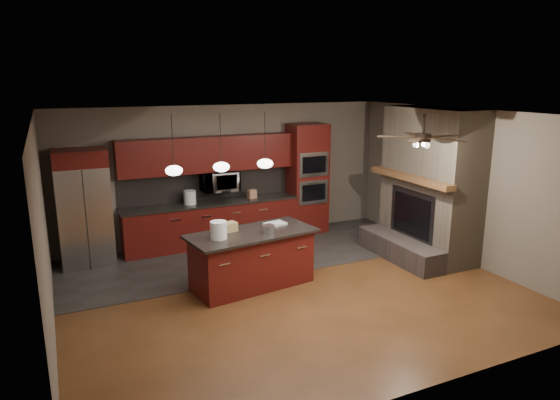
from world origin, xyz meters
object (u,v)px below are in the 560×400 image
paint_tray (275,224)px  counter_box (252,194)px  refrigerator (84,208)px  kitchen_island (252,259)px  white_bucket (219,230)px  cardboard_box (229,227)px  microwave (219,181)px  oven_tower (307,179)px  paint_can (268,229)px  counter_bucket (190,197)px

paint_tray → counter_box: 2.06m
refrigerator → kitchen_island: size_ratio=0.97×
white_bucket → cardboard_box: bearing=46.9°
cardboard_box → microwave: bearing=60.5°
white_bucket → microwave: bearing=71.3°
paint_tray → cardboard_box: bearing=172.4°
kitchen_island → counter_box: counter_box is taller
paint_tray → oven_tower: bearing=40.8°
microwave → refrigerator: 2.61m
microwave → counter_box: microwave is taller
kitchen_island → oven_tower: bearing=37.9°
oven_tower → microwave: 1.98m
paint_tray → kitchen_island: bearing=-166.0°
paint_can → counter_box: counter_box is taller
white_bucket → cardboard_box: (0.27, 0.29, -0.06)m
counter_bucket → microwave: bearing=4.5°
refrigerator → paint_tray: refrigerator is taller
paint_tray → counter_box: (0.40, 2.02, 0.05)m
oven_tower → white_bucket: oven_tower is taller
white_bucket → paint_can: (0.81, -0.05, -0.07)m
microwave → paint_can: bearing=-90.4°
kitchen_island → cardboard_box: 0.64m
microwave → paint_tray: microwave is taller
microwave → counter_box: bearing=-8.5°
refrigerator → oven_tower: bearing=0.9°
oven_tower → refrigerator: 4.57m
microwave → kitchen_island: microwave is taller
white_bucket → counter_box: 2.78m
kitchen_island → counter_bucket: 2.40m
refrigerator → kitchen_island: (2.35, -2.21, -0.59)m
refrigerator → counter_box: bearing=0.5°
cardboard_box → counter_bucket: 2.10m
oven_tower → paint_tray: size_ratio=6.88×
counter_box → paint_tray: bearing=-107.3°
refrigerator → paint_tray: 3.49m
counter_bucket → white_bucket: bearing=-94.6°
white_bucket → counter_bucket: white_bucket is taller
paint_can → counter_bucket: (-0.62, 2.45, 0.05)m
refrigerator → counter_box: 3.26m
oven_tower → microwave: oven_tower is taller
microwave → refrigerator: (-2.59, -0.13, -0.24)m
paint_tray → cardboard_box: 0.82m
cardboard_box → paint_tray: bearing=-13.1°
paint_tray → counter_bucket: bearing=104.0°
paint_can → white_bucket: bearing=176.2°
counter_box → white_bucket: bearing=-128.7°
refrigerator → paint_tray: bearing=-34.9°
kitchen_island → paint_can: size_ratio=10.91×
refrigerator → paint_can: size_ratio=10.62×
oven_tower → refrigerator: oven_tower is taller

